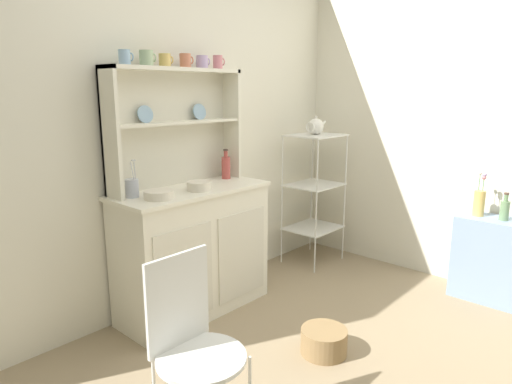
{
  "coord_description": "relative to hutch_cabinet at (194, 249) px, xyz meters",
  "views": [
    {
      "loc": [
        -1.94,
        -0.88,
        1.48
      ],
      "look_at": [
        0.25,
        1.12,
        0.81
      ],
      "focal_mm": 31.76,
      "sensor_mm": 36.0,
      "label": 1
    }
  ],
  "objects": [
    {
      "name": "cup_lilac_4",
      "position": [
        0.22,
        0.12,
        1.23
      ],
      "size": [
        0.09,
        0.08,
        0.08
      ],
      "color": "#B79ECC",
      "rests_on": "hutch_shelf_unit"
    },
    {
      "name": "hutch_shelf_unit",
      "position": [
        -0.0,
        0.16,
        0.86
      ],
      "size": [
        0.99,
        0.18,
        0.77
      ],
      "color": "silver",
      "rests_on": "hutch_cabinet"
    },
    {
      "name": "cup_sage_1",
      "position": [
        -0.21,
        0.12,
        1.23
      ],
      "size": [
        0.1,
        0.08,
        0.09
      ],
      "color": "#9EB78E",
      "rests_on": "hutch_shelf_unit"
    },
    {
      "name": "cup_terracotta_3",
      "position": [
        0.08,
        0.12,
        1.23
      ],
      "size": [
        0.09,
        0.07,
        0.09
      ],
      "color": "#C67556",
      "rests_on": "hutch_shelf_unit"
    },
    {
      "name": "side_shelf_blue",
      "position": [
        1.54,
        -1.44,
        -0.14
      ],
      "size": [
        0.28,
        0.48,
        0.6
      ],
      "primitive_type": "cube",
      "color": "#849EBC",
      "rests_on": "ground"
    },
    {
      "name": "bakers_rack",
      "position": [
        1.3,
        -0.06,
        0.27
      ],
      "size": [
        0.45,
        0.38,
        1.12
      ],
      "color": "silver",
      "rests_on": "ground"
    },
    {
      "name": "porcelain_teapot",
      "position": [
        1.3,
        -0.06,
        0.75
      ],
      "size": [
        0.22,
        0.13,
        0.16
      ],
      "color": "white",
      "rests_on": "bakers_rack"
    },
    {
      "name": "wire_chair",
      "position": [
        -0.81,
        -0.96,
        0.08
      ],
      "size": [
        0.36,
        0.36,
        0.85
      ],
      "rotation": [
        0.0,
        0.0,
        -0.13
      ],
      "color": "white",
      "rests_on": "ground"
    },
    {
      "name": "flower_vase",
      "position": [
        1.54,
        -1.32,
        0.27
      ],
      "size": [
        0.08,
        0.08,
        0.32
      ],
      "color": "#DBB760",
      "rests_on": "side_shelf_blue"
    },
    {
      "name": "floor_basket",
      "position": [
        0.15,
        -0.96,
        -0.37
      ],
      "size": [
        0.27,
        0.27,
        0.15
      ],
      "primitive_type": "cylinder",
      "color": "#93754C",
      "rests_on": "ground"
    },
    {
      "name": "cup_rose_5",
      "position": [
        0.37,
        0.12,
        1.23
      ],
      "size": [
        0.08,
        0.07,
        0.09
      ],
      "color": "#D17A84",
      "rests_on": "hutch_shelf_unit"
    },
    {
      "name": "oil_bottle",
      "position": [
        1.54,
        -1.48,
        0.24
      ],
      "size": [
        0.06,
        0.06,
        0.2
      ],
      "color": "#6B8C60",
      "rests_on": "side_shelf_blue"
    },
    {
      "name": "hutch_cabinet",
      "position": [
        0.0,
        0.0,
        0.0
      ],
      "size": [
        1.07,
        0.45,
        0.85
      ],
      "color": "silver",
      "rests_on": "ground"
    },
    {
      "name": "wall_back",
      "position": [
        0.1,
        0.26,
        0.81
      ],
      "size": [
        3.84,
        0.05,
        2.5
      ],
      "primitive_type": "cube",
      "color": "silver",
      "rests_on": "ground"
    },
    {
      "name": "wall_right",
      "position": [
        1.73,
        -1.37,
        0.81
      ],
      "size": [
        0.05,
        3.84,
        2.5
      ],
      "primitive_type": "cube",
      "color": "silver",
      "rests_on": "ground"
    },
    {
      "name": "cup_gold_2",
      "position": [
        -0.08,
        0.12,
        1.22
      ],
      "size": [
        0.09,
        0.07,
        0.08
      ],
      "color": "#DBB760",
      "rests_on": "hutch_shelf_unit"
    },
    {
      "name": "utensil_jar",
      "position": [
        -0.39,
        0.08,
        0.47
      ],
      "size": [
        0.08,
        0.08,
        0.23
      ],
      "color": "#B2B7C6",
      "rests_on": "hutch_cabinet"
    },
    {
      "name": "jam_bottle",
      "position": [
        0.39,
        0.09,
        0.5
      ],
      "size": [
        0.06,
        0.06,
        0.21
      ],
      "color": "#B74C47",
      "rests_on": "hutch_cabinet"
    },
    {
      "name": "cup_sky_0",
      "position": [
        -0.36,
        0.12,
        1.23
      ],
      "size": [
        0.08,
        0.07,
        0.09
      ],
      "color": "#8EB2D1",
      "rests_on": "hutch_shelf_unit"
    },
    {
      "name": "bowl_floral_medium",
      "position": [
        -0.0,
        -0.07,
        0.44
      ],
      "size": [
        0.16,
        0.16,
        0.06
      ],
      "primitive_type": "cylinder",
      "color": "silver",
      "rests_on": "hutch_cabinet"
    },
    {
      "name": "bowl_mixing_large",
      "position": [
        -0.31,
        -0.07,
        0.44
      ],
      "size": [
        0.18,
        0.18,
        0.05
      ],
      "primitive_type": "cylinder",
      "color": "silver",
      "rests_on": "hutch_cabinet"
    }
  ]
}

